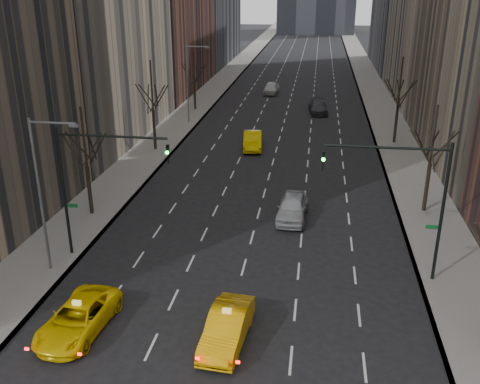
% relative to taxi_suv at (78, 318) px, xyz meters
% --- Properties ---
extents(sidewalk_left, '(4.50, 320.00, 0.15)m').
position_rel_taxi_suv_xyz_m(sidewalk_left, '(-5.19, 65.31, -0.67)').
color(sidewalk_left, slate).
rests_on(sidewalk_left, ground).
extents(sidewalk_right, '(4.50, 320.00, 0.15)m').
position_rel_taxi_suv_xyz_m(sidewalk_right, '(19.31, 65.31, -0.67)').
color(sidewalk_right, slate).
rests_on(sidewalk_right, ground).
extents(tree_lw_b, '(3.36, 3.50, 7.82)m').
position_rel_taxi_suv_xyz_m(tree_lw_b, '(-4.94, 13.31, 2.97)').
color(tree_lw_b, black).
rests_on(tree_lw_b, ground).
extents(tree_lw_c, '(3.36, 3.50, 8.74)m').
position_rel_taxi_suv_xyz_m(tree_lw_c, '(-4.94, 29.31, 3.29)').
color(tree_lw_c, black).
rests_on(tree_lw_c, ground).
extents(tree_lw_d, '(3.36, 3.50, 7.36)m').
position_rel_taxi_suv_xyz_m(tree_lw_d, '(-4.94, 47.31, 2.82)').
color(tree_lw_d, black).
rests_on(tree_lw_d, ground).
extents(tree_rw_b, '(3.36, 3.50, 7.82)m').
position_rel_taxi_suv_xyz_m(tree_rw_b, '(19.06, 17.31, 2.97)').
color(tree_rw_b, black).
rests_on(tree_rw_b, ground).
extents(tree_rw_c, '(3.36, 3.50, 8.74)m').
position_rel_taxi_suv_xyz_m(tree_rw_c, '(19.06, 35.31, 3.29)').
color(tree_rw_c, black).
rests_on(tree_rw_c, ground).
extents(traffic_mast_left, '(6.69, 0.39, 8.00)m').
position_rel_taxi_suv_xyz_m(traffic_mast_left, '(-2.05, 7.31, 4.74)').
color(traffic_mast_left, black).
rests_on(traffic_mast_left, ground).
extents(traffic_mast_right, '(6.69, 0.39, 8.00)m').
position_rel_taxi_suv_xyz_m(traffic_mast_right, '(16.16, 7.31, 4.74)').
color(traffic_mast_right, black).
rests_on(traffic_mast_right, ground).
extents(streetlight_near, '(2.83, 0.22, 9.00)m').
position_rel_taxi_suv_xyz_m(streetlight_near, '(-3.78, 5.31, 4.87)').
color(streetlight_near, slate).
rests_on(streetlight_near, ground).
extents(streetlight_far, '(2.83, 0.22, 9.00)m').
position_rel_taxi_suv_xyz_m(streetlight_far, '(-3.78, 40.31, 4.87)').
color(streetlight_far, slate).
rests_on(streetlight_far, ground).
extents(taxi_suv, '(2.93, 5.56, 1.49)m').
position_rel_taxi_suv_xyz_m(taxi_suv, '(0.00, 0.00, 0.00)').
color(taxi_suv, yellow).
rests_on(taxi_suv, ground).
extents(taxi_sedan, '(2.11, 5.02, 1.61)m').
position_rel_taxi_suv_xyz_m(taxi_sedan, '(7.25, 0.21, 0.06)').
color(taxi_sedan, '#F2A705').
rests_on(taxi_sedan, ground).
extents(silver_sedan_ahead, '(2.26, 5.12, 1.71)m').
position_rel_taxi_suv_xyz_m(silver_sedan_ahead, '(9.51, 14.76, 0.11)').
color(silver_sedan_ahead, '#A8ACB1').
rests_on(silver_sedan_ahead, ground).
extents(far_taxi, '(2.35, 5.32, 1.70)m').
position_rel_taxi_suv_xyz_m(far_taxi, '(4.62, 31.32, 0.10)').
color(far_taxi, '#E2BF04').
rests_on(far_taxi, ground).
extents(far_suv_grey, '(2.73, 5.59, 1.57)m').
position_rel_taxi_suv_xyz_m(far_suv_grey, '(11.03, 48.06, 0.04)').
color(far_suv_grey, '#303035').
rests_on(far_suv_grey, ground).
extents(far_car_white, '(2.28, 5.09, 1.70)m').
position_rel_taxi_suv_xyz_m(far_car_white, '(3.95, 59.84, 0.10)').
color(far_car_white, silver).
rests_on(far_car_white, ground).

